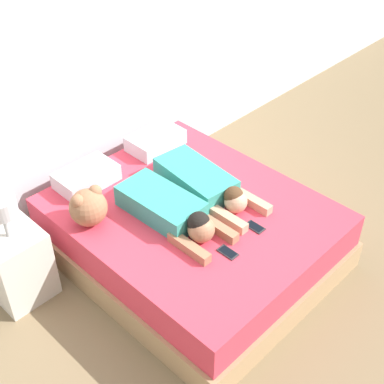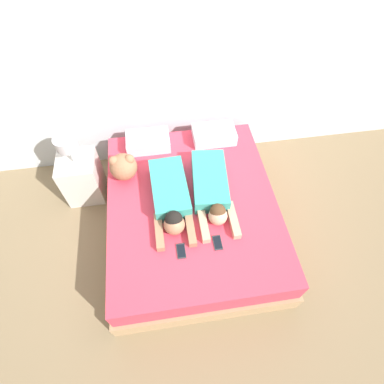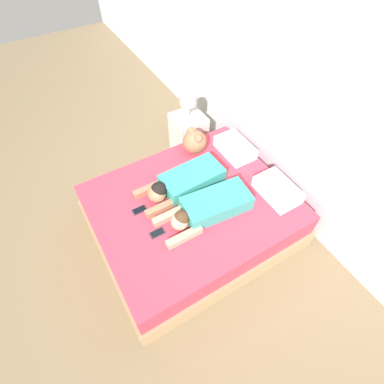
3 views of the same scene
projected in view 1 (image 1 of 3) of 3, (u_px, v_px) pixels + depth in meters
name	position (u px, v px, depth m)	size (l,w,h in m)	color
ground_plane	(192.00, 255.00, 4.31)	(12.00, 12.00, 0.00)	#7F6B4C
wall_back	(85.00, 62.00, 4.14)	(12.00, 0.06, 2.60)	silver
bed	(192.00, 233.00, 4.16)	(1.70, 2.02, 0.50)	tan
pillow_head_left	(86.00, 177.00, 4.19)	(0.47, 0.30, 0.13)	silver
pillow_head_right	(156.00, 140.00, 4.60)	(0.47, 0.30, 0.13)	silver
person_left	(172.00, 211.00, 3.83)	(0.35, 0.94, 0.22)	teal
person_right	(205.00, 184.00, 4.09)	(0.39, 0.97, 0.20)	teal
cell_phone_left	(228.00, 252.00, 3.62)	(0.08, 0.14, 0.01)	#2D2D33
cell_phone_right	(255.00, 227.00, 3.82)	(0.08, 0.14, 0.01)	#2D2D33
plush_toy	(88.00, 207.00, 3.78)	(0.27, 0.27, 0.29)	#996647
nightstand	(16.00, 261.00, 3.81)	(0.40, 0.40, 0.90)	beige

